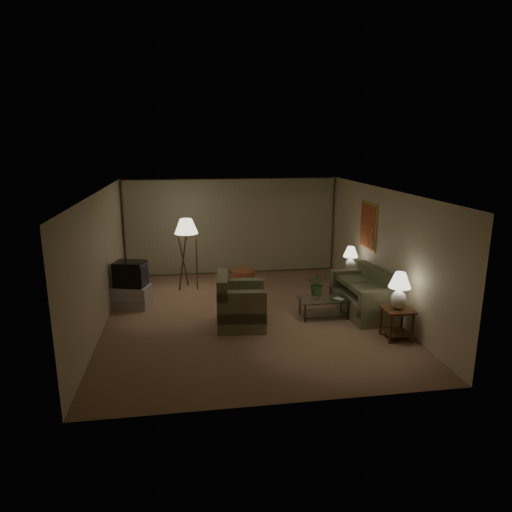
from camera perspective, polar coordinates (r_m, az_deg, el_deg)
The scene contains 16 objects.
ground at distance 10.01m, azimuth -0.99°, elevation -7.42°, with size 7.00×7.00×0.00m, color #856149.
room_shell at distance 10.99m, azimuth -1.98°, elevation 4.00°, with size 6.04×7.02×2.72m.
sofa at distance 10.27m, azimuth 13.20°, elevation -4.95°, with size 1.84×1.08×0.77m.
armchair at distance 9.34m, azimuth -1.83°, elevation -6.23°, with size 1.21×1.17×0.86m.
side_table_near at distance 9.17m, azimuth 17.21°, elevation -7.41°, with size 0.53×0.53×0.60m.
side_table_far at distance 11.43m, azimuth 11.59°, elevation -2.84°, with size 0.50×0.42×0.60m.
table_lamp_near at distance 8.97m, azimuth 17.49°, elevation -3.77°, with size 0.41×0.41×0.72m.
table_lamp_far at distance 11.28m, azimuth 11.73°, elevation -0.10°, with size 0.36×0.36×0.62m.
coffee_table at distance 9.92m, azimuth 8.46°, elevation -6.08°, with size 1.07×0.59×0.41m.
tv_cabinet at distance 10.80m, azimuth -15.27°, elevation -4.90°, with size 0.92×0.71×0.50m, color #A4A4A6.
crt_tv at distance 10.65m, azimuth -15.45°, elevation -2.17°, with size 0.77×0.64×0.57m, color black.
floor_lamp at distance 11.66m, azimuth -8.61°, elevation 0.42°, with size 0.59×0.59×1.81m.
ottoman at distance 12.06m, azimuth -1.60°, elevation -2.68°, with size 0.58×0.58×0.38m, color #A65238.
vase at distance 9.81m, azimuth 7.66°, elevation -4.99°, with size 0.14×0.14×0.14m, color silver.
flowers at distance 9.71m, azimuth 7.72°, elevation -3.21°, with size 0.44×0.39×0.49m, color #3B7132.
book at distance 9.86m, azimuth 10.05°, elevation -5.38°, with size 0.15×0.20×0.02m, color olive.
Camera 1 is at (-1.25, -9.23, 3.68)m, focal length 32.00 mm.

